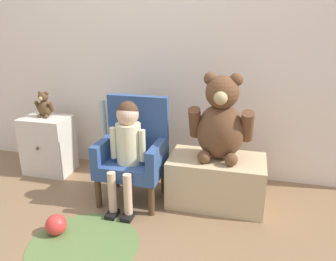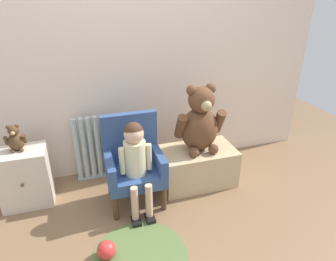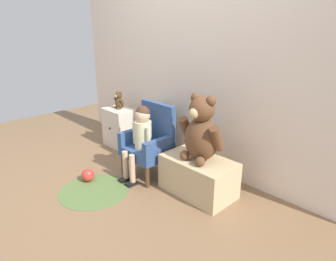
{
  "view_description": "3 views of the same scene",
  "coord_description": "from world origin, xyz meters",
  "px_view_note": "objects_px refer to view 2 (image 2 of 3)",
  "views": [
    {
      "loc": [
        0.74,
        -1.48,
        1.25
      ],
      "look_at": [
        0.22,
        0.55,
        0.55
      ],
      "focal_mm": 35.0,
      "sensor_mm": 36.0,
      "label": 1
    },
    {
      "loc": [
        -0.39,
        -1.49,
        1.65
      ],
      "look_at": [
        0.24,
        0.55,
        0.61
      ],
      "focal_mm": 32.0,
      "sensor_mm": 36.0,
      "label": 2
    },
    {
      "loc": [
        2.12,
        -1.25,
        1.49
      ],
      "look_at": [
        0.18,
        0.61,
        0.53
      ],
      "focal_mm": 32.0,
      "sensor_mm": 36.0,
      "label": 3
    }
  ],
  "objects_px": {
    "radiator": "(95,148)",
    "floor_rug": "(140,256)",
    "small_dresser": "(25,177)",
    "child_armchair": "(133,162)",
    "child_figure": "(136,155)",
    "large_teddy_bear": "(200,122)",
    "low_bench": "(197,166)",
    "small_teddy_bear": "(15,139)",
    "toy_ball": "(106,250)"
  },
  "relations": [
    {
      "from": "small_dresser",
      "to": "large_teddy_bear",
      "type": "bearing_deg",
      "value": -5.59
    },
    {
      "from": "small_teddy_bear",
      "to": "toy_ball",
      "type": "bearing_deg",
      "value": -55.29
    },
    {
      "from": "low_bench",
      "to": "toy_ball",
      "type": "distance_m",
      "value": 1.1
    },
    {
      "from": "child_figure",
      "to": "large_teddy_bear",
      "type": "relative_size",
      "value": 1.26
    },
    {
      "from": "child_armchair",
      "to": "low_bench",
      "type": "relative_size",
      "value": 1.12
    },
    {
      "from": "child_figure",
      "to": "floor_rug",
      "type": "xyz_separation_m",
      "value": [
        -0.1,
        -0.5,
        -0.49
      ]
    },
    {
      "from": "child_figure",
      "to": "large_teddy_bear",
      "type": "bearing_deg",
      "value": 17.57
    },
    {
      "from": "radiator",
      "to": "large_teddy_bear",
      "type": "relative_size",
      "value": 1.04
    },
    {
      "from": "floor_rug",
      "to": "child_figure",
      "type": "bearing_deg",
      "value": 79.1
    },
    {
      "from": "child_figure",
      "to": "small_teddy_bear",
      "type": "xyz_separation_m",
      "value": [
        -0.86,
        0.35,
        0.09
      ]
    },
    {
      "from": "large_teddy_bear",
      "to": "small_teddy_bear",
      "type": "xyz_separation_m",
      "value": [
        -1.47,
        0.16,
        -0.02
      ]
    },
    {
      "from": "low_bench",
      "to": "toy_ball",
      "type": "xyz_separation_m",
      "value": [
        -0.9,
        -0.63,
        -0.11
      ]
    },
    {
      "from": "small_dresser",
      "to": "child_figure",
      "type": "bearing_deg",
      "value": -21.25
    },
    {
      "from": "small_dresser",
      "to": "low_bench",
      "type": "bearing_deg",
      "value": -5.94
    },
    {
      "from": "small_teddy_bear",
      "to": "large_teddy_bear",
      "type": "bearing_deg",
      "value": -6.4
    },
    {
      "from": "small_dresser",
      "to": "large_teddy_bear",
      "type": "distance_m",
      "value": 1.51
    },
    {
      "from": "small_teddy_bear",
      "to": "floor_rug",
      "type": "xyz_separation_m",
      "value": [
        0.77,
        -0.86,
        -0.58
      ]
    },
    {
      "from": "small_dresser",
      "to": "child_figure",
      "type": "xyz_separation_m",
      "value": [
        0.86,
        -0.33,
        0.25
      ]
    },
    {
      "from": "child_figure",
      "to": "low_bench",
      "type": "bearing_deg",
      "value": 17.15
    },
    {
      "from": "child_armchair",
      "to": "toy_ball",
      "type": "relative_size",
      "value": 5.78
    },
    {
      "from": "child_armchair",
      "to": "floor_rug",
      "type": "bearing_deg",
      "value": -98.9
    },
    {
      "from": "radiator",
      "to": "small_dresser",
      "type": "bearing_deg",
      "value": -160.59
    },
    {
      "from": "radiator",
      "to": "toy_ball",
      "type": "xyz_separation_m",
      "value": [
        -0.03,
        -0.98,
        -0.24
      ]
    },
    {
      "from": "radiator",
      "to": "small_teddy_bear",
      "type": "distance_m",
      "value": 0.67
    },
    {
      "from": "child_armchair",
      "to": "child_figure",
      "type": "distance_m",
      "value": 0.17
    },
    {
      "from": "small_dresser",
      "to": "child_armchair",
      "type": "relative_size",
      "value": 0.66
    },
    {
      "from": "child_armchair",
      "to": "child_figure",
      "type": "bearing_deg",
      "value": -90.0
    },
    {
      "from": "child_armchair",
      "to": "large_teddy_bear",
      "type": "distance_m",
      "value": 0.65
    },
    {
      "from": "child_figure",
      "to": "toy_ball",
      "type": "distance_m",
      "value": 0.69
    },
    {
      "from": "child_armchair",
      "to": "small_teddy_bear",
      "type": "bearing_deg",
      "value": 164.53
    },
    {
      "from": "small_dresser",
      "to": "small_teddy_bear",
      "type": "bearing_deg",
      "value": 106.26
    },
    {
      "from": "radiator",
      "to": "child_figure",
      "type": "distance_m",
      "value": 0.63
    },
    {
      "from": "radiator",
      "to": "floor_rug",
      "type": "bearing_deg",
      "value": -80.26
    },
    {
      "from": "child_figure",
      "to": "radiator",
      "type": "bearing_deg",
      "value": 117.17
    },
    {
      "from": "small_dresser",
      "to": "low_bench",
      "type": "height_order",
      "value": "small_dresser"
    },
    {
      "from": "small_teddy_bear",
      "to": "toy_ball",
      "type": "height_order",
      "value": "small_teddy_bear"
    },
    {
      "from": "small_dresser",
      "to": "small_teddy_bear",
      "type": "xyz_separation_m",
      "value": [
        -0.01,
        0.02,
        0.34
      ]
    },
    {
      "from": "child_figure",
      "to": "large_teddy_bear",
      "type": "xyz_separation_m",
      "value": [
        0.6,
        0.19,
        0.11
      ]
    },
    {
      "from": "child_armchair",
      "to": "low_bench",
      "type": "bearing_deg",
      "value": 6.44
    },
    {
      "from": "small_dresser",
      "to": "small_teddy_bear",
      "type": "distance_m",
      "value": 0.34
    },
    {
      "from": "radiator",
      "to": "low_bench",
      "type": "xyz_separation_m",
      "value": [
        0.87,
        -0.36,
        -0.14
      ]
    },
    {
      "from": "radiator",
      "to": "floor_rug",
      "type": "distance_m",
      "value": 1.1
    },
    {
      "from": "floor_rug",
      "to": "large_teddy_bear",
      "type": "bearing_deg",
      "value": 44.84
    },
    {
      "from": "child_figure",
      "to": "toy_ball",
      "type": "relative_size",
      "value": 5.82
    },
    {
      "from": "child_armchair",
      "to": "floor_rug",
      "type": "distance_m",
      "value": 0.72
    },
    {
      "from": "toy_ball",
      "to": "radiator",
      "type": "bearing_deg",
      "value": 88.09
    },
    {
      "from": "radiator",
      "to": "child_figure",
      "type": "bearing_deg",
      "value": -62.83
    },
    {
      "from": "radiator",
      "to": "large_teddy_bear",
      "type": "distance_m",
      "value": 0.99
    },
    {
      "from": "child_armchair",
      "to": "floor_rug",
      "type": "xyz_separation_m",
      "value": [
        -0.1,
        -0.62,
        -0.36
      ]
    },
    {
      "from": "radiator",
      "to": "small_teddy_bear",
      "type": "xyz_separation_m",
      "value": [
        -0.59,
        -0.18,
        0.28
      ]
    }
  ]
}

